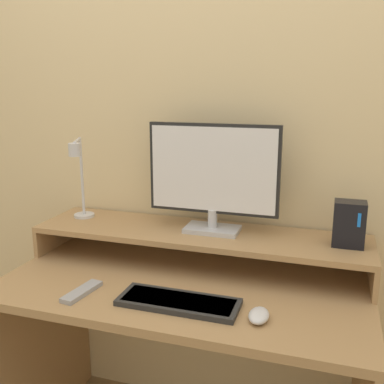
# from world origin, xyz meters

# --- Properties ---
(wall_back) EXTENTS (6.00, 0.05, 2.50)m
(wall_back) POSITION_xyz_m (0.00, 0.73, 1.25)
(wall_back) COLOR beige
(wall_back) RESTS_ON ground_plane
(desk) EXTENTS (1.31, 0.69, 0.78)m
(desk) POSITION_xyz_m (0.00, 0.35, 0.55)
(desk) COLOR #A87F51
(desk) RESTS_ON ground_plane
(monitor_shelf) EXTENTS (1.31, 0.32, 0.13)m
(monitor_shelf) POSITION_xyz_m (0.00, 0.53, 0.89)
(monitor_shelf) COLOR #A87F51
(monitor_shelf) RESTS_ON desk
(monitor) EXTENTS (0.51, 0.13, 0.42)m
(monitor) POSITION_xyz_m (0.05, 0.54, 1.13)
(monitor) COLOR #BCBCC1
(monitor) RESTS_ON monitor_shelf
(desk_lamp) EXTENTS (0.13, 0.21, 0.35)m
(desk_lamp) POSITION_xyz_m (-0.50, 0.50, 1.10)
(desk_lamp) COLOR silver
(desk_lamp) RESTS_ON monitor_shelf
(router_dock) EXTENTS (0.11, 0.08, 0.16)m
(router_dock) POSITION_xyz_m (0.55, 0.54, 0.99)
(router_dock) COLOR black
(router_dock) RESTS_ON monitor_shelf
(keyboard) EXTENTS (0.39, 0.15, 0.02)m
(keyboard) POSITION_xyz_m (0.04, 0.17, 0.79)
(keyboard) COLOR #282828
(keyboard) RESTS_ON desk
(mouse) EXTENTS (0.06, 0.10, 0.03)m
(mouse) POSITION_xyz_m (0.30, 0.15, 0.79)
(mouse) COLOR silver
(mouse) RESTS_ON desk
(remote_control) EXTENTS (0.07, 0.18, 0.02)m
(remote_control) POSITION_xyz_m (-0.30, 0.14, 0.78)
(remote_control) COLOR #99999E
(remote_control) RESTS_ON desk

